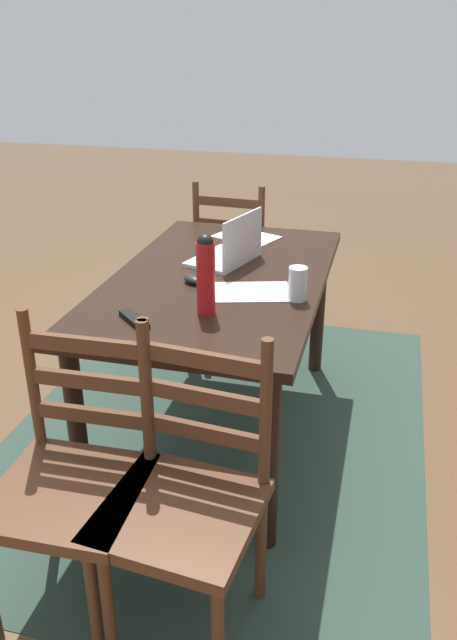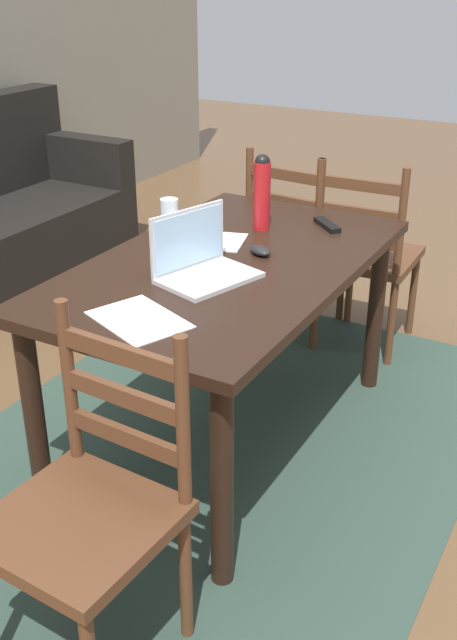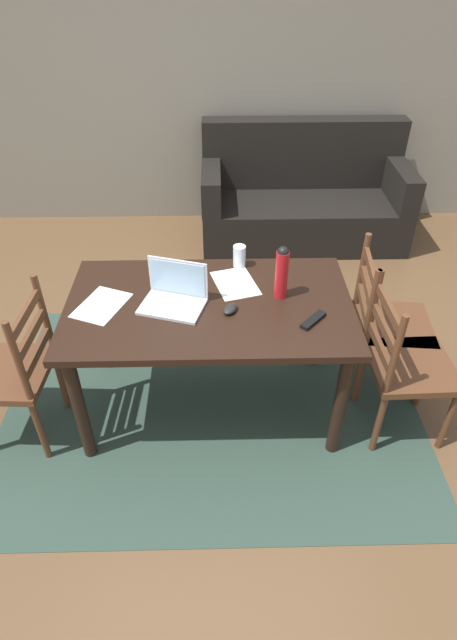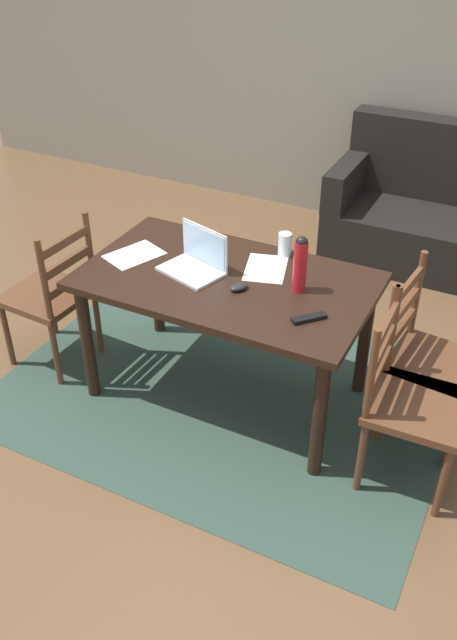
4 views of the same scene
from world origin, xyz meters
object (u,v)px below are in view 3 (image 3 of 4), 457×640
dining_table (210,318)px  tv_remote (313,320)px  chair_right_far (386,324)px  water_bottle (282,271)px  chair_right_near (404,365)px  computer_mouse (230,309)px  couch (302,199)px  drinking_glass (239,256)px  chair_left_near (14,371)px  laptop (175,294)px

dining_table → tv_remote: tv_remote is taller
chair_right_far → water_bottle: (-0.67, -0.13, 0.46)m
tv_remote → chair_right_near: bearing=-138.0°
chair_right_near → computer_mouse: chair_right_near is taller
couch → tv_remote: bearing=-97.5°
chair_right_far → couch: bearing=96.4°
drinking_glass → tv_remote: (0.35, -0.53, -0.06)m
couch → computer_mouse: (-0.72, -2.21, 0.43)m
drinking_glass → chair_left_near: bearing=-156.2°
dining_table → chair_left_near: 1.08m
drinking_glass → tv_remote: bearing=-56.6°
chair_left_near → drinking_glass: (1.22, 0.54, 0.37)m
dining_table → drinking_glass: bearing=64.3°
chair_left_near → laptop: 0.96m
laptop → tv_remote: (0.70, -0.18, -0.05)m
chair_right_far → laptop: (-1.22, -0.17, 0.36)m
laptop → drinking_glass: bearing=45.2°
dining_table → couch: (0.82, 2.13, -0.31)m
water_bottle → drinking_glass: water_bottle is taller
chair_right_far → computer_mouse: bearing=-164.6°
chair_left_near → chair_right_near: size_ratio=1.00×
drinking_glass → water_bottle: bearing=-56.0°
chair_left_near → computer_mouse: 1.20m
chair_right_far → drinking_glass: 0.96m
chair_right_near → drinking_glass: 1.09m
chair_right_far → drinking_glass: bearing=168.4°
water_bottle → computer_mouse: size_ratio=3.00×
chair_left_near → water_bottle: size_ratio=3.17×
laptop → tv_remote: laptop is taller
tv_remote → chair_left_near: bearing=42.9°
chair_right_far → laptop: 1.28m
chair_right_near → chair_right_far: (0.00, 0.36, 0.00)m
drinking_glass → computer_mouse: 0.44m
drinking_glass → couch: bearing=69.8°
dining_table → laptop: size_ratio=4.07×
chair_right_near → water_bottle: (-0.67, 0.23, 0.46)m
chair_left_near → drinking_glass: size_ratio=7.22×
chair_right_near → tv_remote: bearing=179.4°
computer_mouse → chair_left_near: bearing=-146.9°
chair_right_far → laptop: size_ratio=2.56×
chair_right_far → chair_left_near: bearing=-170.3°
laptop → drinking_glass: laptop is taller
chair_left_near → computer_mouse: (1.15, 0.10, 0.32)m
couch → chair_right_near: bearing=-84.6°
computer_mouse → chair_right_far: bearing=43.4°
drinking_glass → laptop: bearing=-134.8°
chair_right_near → drinking_glass: size_ratio=7.22×
dining_table → laptop: laptop is taller
chair_right_far → water_bottle: water_bottle is taller
couch → tv_remote: 2.36m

